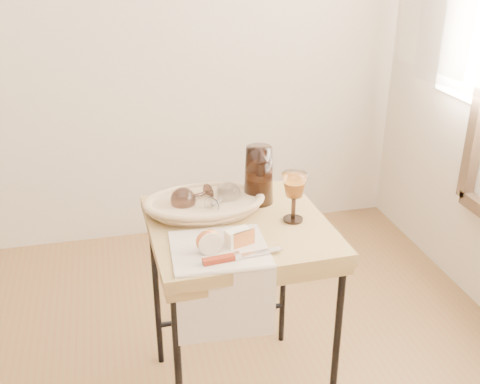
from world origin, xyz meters
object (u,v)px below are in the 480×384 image
object	(u,v)px
bread_basket	(205,205)
goblet_lying_b	(222,199)
goblet_lying_a	(194,196)
tea_towel	(219,249)
apple_half	(209,241)
pitcher	(259,175)
side_table	(239,315)
wine_goblet	(294,197)
table_knife	(240,255)

from	to	relation	value
bread_basket	goblet_lying_b	size ratio (longest dim) A/B	2.67
goblet_lying_a	goblet_lying_b	distance (m)	0.10
goblet_lying_a	goblet_lying_b	size ratio (longest dim) A/B	1.02
tea_towel	apple_half	distance (m)	0.05
tea_towel	goblet_lying_a	xyz separation A→B (m)	(-0.03, 0.28, 0.05)
pitcher	side_table	bearing A→B (deg)	-133.16
bread_basket	goblet_lying_a	xyz separation A→B (m)	(-0.03, 0.02, 0.03)
apple_half	bread_basket	bearing A→B (deg)	76.60
wine_goblet	apple_half	xyz separation A→B (m)	(-0.31, -0.14, -0.04)
pitcher	apple_half	bearing A→B (deg)	-133.84
goblet_lying_b	table_knife	world-z (taller)	goblet_lying_b
pitcher	wine_goblet	world-z (taller)	pitcher
side_table	tea_towel	size ratio (longest dim) A/B	2.55
tea_towel	wine_goblet	size ratio (longest dim) A/B	1.70
pitcher	wine_goblet	distance (m)	0.18
side_table	wine_goblet	xyz separation A→B (m)	(0.18, -0.03, 0.45)
goblet_lying_a	pitcher	world-z (taller)	pitcher
tea_towel	pitcher	size ratio (longest dim) A/B	1.18
side_table	goblet_lying_a	size ratio (longest dim) A/B	5.29
tea_towel	bread_basket	distance (m)	0.26
side_table	table_knife	size ratio (longest dim) A/B	3.06
wine_goblet	table_knife	xyz separation A→B (m)	(-0.23, -0.20, -0.07)
side_table	bread_basket	distance (m)	0.42
side_table	goblet_lying_b	world-z (taller)	goblet_lying_b
bread_basket	goblet_lying_a	size ratio (longest dim) A/B	2.62
pitcher	table_knife	world-z (taller)	pitcher
pitcher	wine_goblet	xyz separation A→B (m)	(0.07, -0.17, -0.02)
tea_towel	table_knife	size ratio (longest dim) A/B	1.20
goblet_lying_b	pitcher	distance (m)	0.16
tea_towel	goblet_lying_b	size ratio (longest dim) A/B	2.11
goblet_lying_b	table_knife	size ratio (longest dim) A/B	0.57
goblet_lying_a	pitcher	distance (m)	0.24
wine_goblet	table_knife	bearing A→B (deg)	-138.85
goblet_lying_b	wine_goblet	bearing A→B (deg)	-72.37
tea_towel	goblet_lying_a	bearing A→B (deg)	99.07
bread_basket	pitcher	size ratio (longest dim) A/B	1.49
goblet_lying_a	goblet_lying_b	world-z (taller)	goblet_lying_a
side_table	pitcher	xyz separation A→B (m)	(0.11, 0.14, 0.47)
bread_basket	goblet_lying_b	bearing A→B (deg)	-21.83
side_table	wine_goblet	distance (m)	0.49
goblet_lying_a	table_knife	xyz separation A→B (m)	(0.08, -0.35, -0.04)
apple_half	table_knife	world-z (taller)	apple_half
bread_basket	apple_half	distance (m)	0.27
side_table	pitcher	bearing A→B (deg)	53.16
pitcher	table_knife	size ratio (longest dim) A/B	1.02
pitcher	goblet_lying_a	bearing A→B (deg)	178.77
goblet_lying_a	apple_half	size ratio (longest dim) A/B	1.79
wine_goblet	apple_half	world-z (taller)	wine_goblet
side_table	apple_half	distance (m)	0.46
tea_towel	table_knife	bearing A→B (deg)	-53.74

